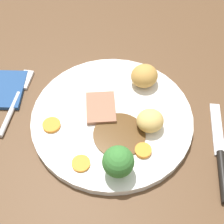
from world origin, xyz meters
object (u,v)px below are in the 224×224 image
roast_potato_left (150,121)px  roast_potato_right (147,76)px  broccoli_floret (118,162)px  knife (221,157)px  dinner_plate (112,118)px  carrot_coin_side (143,150)px  fork (17,99)px  carrot_coin_front (81,163)px  carrot_coin_back (52,125)px  meat_slice_main (101,108)px

roast_potato_left → roast_potato_right: roast_potato_right is taller
roast_potato_left → broccoli_floret: size_ratio=0.84×
knife → dinner_plate: bearing=72.5°
carrot_coin_side → fork: bearing=166.0°
carrot_coin_front → carrot_coin_side: (8.84, 4.38, 0.10)cm
carrot_coin_front → carrot_coin_back: size_ratio=0.97×
roast_potato_left → carrot_coin_back: bearing=-167.0°
roast_potato_right → roast_potato_left: bearing=-77.3°
roast_potato_right → carrot_coin_front: size_ratio=1.72×
meat_slice_main → knife: 21.17cm
broccoli_floret → fork: broccoli_floret is taller
meat_slice_main → roast_potato_left: bearing=-10.8°
carrot_coin_side → carrot_coin_front: bearing=-153.7°
roast_potato_left → roast_potato_right: bearing=102.7°
roast_potato_right → carrot_coin_back: roast_potato_right is taller
roast_potato_right → carrot_coin_back: bearing=-136.3°
dinner_plate → carrot_coin_back: carrot_coin_back is taller
dinner_plate → fork: size_ratio=1.80×
meat_slice_main → knife: bearing=-11.6°
knife → roast_potato_right: bearing=42.4°
meat_slice_main → carrot_coin_front: meat_slice_main is taller
roast_potato_right → fork: size_ratio=0.32×
broccoli_floret → meat_slice_main: bearing=116.9°
knife → carrot_coin_back: bearing=85.0°
carrot_coin_back → fork: bearing=151.1°
roast_potato_left → roast_potato_right: size_ratio=0.90×
carrot_coin_front → fork: 18.62cm
roast_potato_right → carrot_coin_back: 18.95cm
roast_potato_left → knife: bearing=-12.1°
meat_slice_main → carrot_coin_back: meat_slice_main is taller
fork → knife: knife is taller
roast_potato_right → knife: roast_potato_right is taller
meat_slice_main → carrot_coin_side: size_ratio=2.47×
broccoli_floret → roast_potato_left: bearing=70.4°
roast_potato_right → carrot_coin_side: bearing=-82.2°
carrot_coin_back → carrot_coin_front: bearing=-39.9°
roast_potato_right → carrot_coin_back: size_ratio=1.66×
dinner_plate → fork: 17.86cm
dinner_plate → knife: 18.80cm
carrot_coin_back → knife: carrot_coin_back is taller
dinner_plate → fork: bearing=178.9°
broccoli_floret → carrot_coin_side: bearing=53.6°
meat_slice_main → fork: (-15.65, -0.55, -1.41)cm
roast_potato_left → carrot_coin_back: 16.25cm
carrot_coin_side → knife: bearing=11.0°
carrot_coin_back → fork: carrot_coin_back is taller
roast_potato_left → roast_potato_right: 9.64cm
dinner_plate → roast_potato_right: size_ratio=5.57×
carrot_coin_back → broccoli_floret: (12.53, -5.49, 2.65)cm
dinner_plate → carrot_coin_front: 10.42cm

